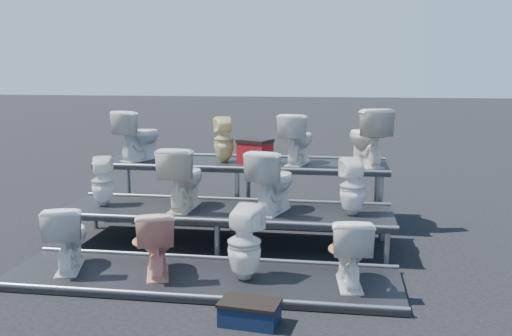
# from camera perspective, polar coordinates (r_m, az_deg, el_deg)

# --- Properties ---
(ground) EXTENTS (80.00, 80.00, 0.00)m
(ground) POSITION_cam_1_polar(r_m,az_deg,el_deg) (7.38, -3.06, -7.67)
(ground) COLOR black
(ground) RESTS_ON ground
(tier_front) EXTENTS (4.20, 1.20, 0.06)m
(tier_front) POSITION_cam_1_polar(r_m,az_deg,el_deg) (6.17, -5.58, -10.97)
(tier_front) COLOR black
(tier_front) RESTS_ON ground
(tier_mid) EXTENTS (4.20, 1.20, 0.46)m
(tier_mid) POSITION_cam_1_polar(r_m,az_deg,el_deg) (7.32, -3.08, -5.95)
(tier_mid) COLOR black
(tier_mid) RESTS_ON ground
(tier_back) EXTENTS (4.20, 1.20, 0.86)m
(tier_back) POSITION_cam_1_polar(r_m,az_deg,el_deg) (8.51, -1.30, -2.30)
(tier_back) COLOR black
(tier_back) RESTS_ON ground
(toilet_0) EXTENTS (0.60, 0.81, 0.73)m
(toilet_0) POSITION_cam_1_polar(r_m,az_deg,el_deg) (6.56, -18.35, -6.52)
(toilet_0) COLOR white
(toilet_0) RESTS_ON tier_front
(toilet_1) EXTENTS (0.59, 0.79, 0.71)m
(toilet_1) POSITION_cam_1_polar(r_m,az_deg,el_deg) (6.18, -9.97, -7.26)
(toilet_1) COLOR #ECA590
(toilet_1) RESTS_ON tier_front
(toilet_2) EXTENTS (0.43, 0.44, 0.78)m
(toilet_2) POSITION_cam_1_polar(r_m,az_deg,el_deg) (5.94, -1.16, -7.48)
(toilet_2) COLOR white
(toilet_2) RESTS_ON tier_front
(toilet_3) EXTENTS (0.47, 0.74, 0.72)m
(toilet_3) POSITION_cam_1_polar(r_m,az_deg,el_deg) (5.87, 9.33, -8.13)
(toilet_3) COLOR white
(toilet_3) RESTS_ON tier_front
(toilet_4) EXTENTS (0.36, 0.37, 0.64)m
(toilet_4) POSITION_cam_1_polar(r_m,az_deg,el_deg) (7.68, -15.11, -1.31)
(toilet_4) COLOR white
(toilet_4) RESTS_ON tier_mid
(toilet_5) EXTENTS (0.49, 0.81, 0.81)m
(toilet_5) POSITION_cam_1_polar(r_m,az_deg,el_deg) (7.30, -7.30, -0.94)
(toilet_5) COLOR silver
(toilet_5) RESTS_ON tier_mid
(toilet_6) EXTENTS (0.65, 0.87, 0.79)m
(toilet_6) POSITION_cam_1_polar(r_m,az_deg,el_deg) (7.07, 1.67, -1.27)
(toilet_6) COLOR white
(toilet_6) RESTS_ON tier_mid
(toilet_7) EXTENTS (0.38, 0.38, 0.70)m
(toilet_7) POSITION_cam_1_polar(r_m,az_deg,el_deg) (7.03, 9.63, -1.87)
(toilet_7) COLOR white
(toilet_7) RESTS_ON tier_mid
(toilet_8) EXTENTS (0.69, 0.85, 0.76)m
(toilet_8) POSITION_cam_1_polar(r_m,az_deg,el_deg) (8.79, -11.65, 3.24)
(toilet_8) COLOR white
(toilet_8) RESTS_ON tier_back
(toilet_9) EXTENTS (0.39, 0.39, 0.67)m
(toilet_9) POSITION_cam_1_polar(r_m,az_deg,el_deg) (8.43, -3.21, 2.85)
(toilet_9) COLOR beige
(toilet_9) RESTS_ON tier_back
(toilet_10) EXTENTS (0.55, 0.79, 0.74)m
(toilet_10) POSITION_cam_1_polar(r_m,az_deg,el_deg) (8.27, 4.15, 2.95)
(toilet_10) COLOR white
(toilet_10) RESTS_ON tier_back
(toilet_11) EXTENTS (0.72, 0.92, 0.83)m
(toilet_11) POSITION_cam_1_polar(r_m,az_deg,el_deg) (8.25, 11.05, 3.09)
(toilet_11) COLOR silver
(toilet_11) RESTS_ON tier_back
(red_crate) EXTENTS (0.53, 0.48, 0.31)m
(red_crate) POSITION_cam_1_polar(r_m,az_deg,el_deg) (8.30, -0.10, 1.50)
(red_crate) COLOR maroon
(red_crate) RESTS_ON tier_back
(step_stool) EXTENTS (0.54, 0.36, 0.18)m
(step_stool) POSITION_cam_1_polar(r_m,az_deg,el_deg) (5.18, -0.63, -14.40)
(step_stool) COLOR black
(step_stool) RESTS_ON ground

